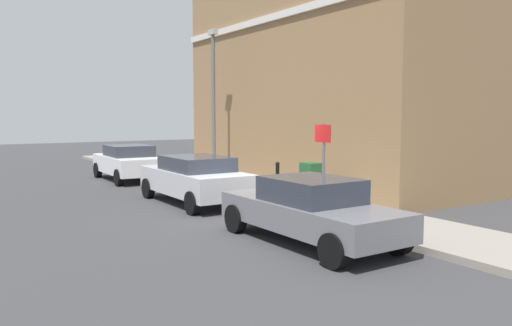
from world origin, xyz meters
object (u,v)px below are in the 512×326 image
Objects in this scene: street_sign at (323,155)px; lamppost at (213,98)px; bollard_near_cabinet at (277,177)px; utility_cabinet at (310,184)px; car_silver at (195,178)px; car_white at (129,162)px; car_grey at (310,209)px.

lamppost is (0.94, 7.56, 1.64)m from street_sign.
utility_cabinet is at bearing -93.22° from bollard_near_cabinet.
car_silver is at bearing 164.42° from bollard_near_cabinet.
car_silver is 0.77× the size of lamppost.
lamppost reaches higher than bollard_near_cabinet.
street_sign is (1.56, -4.07, 0.90)m from car_silver.
car_white is at bearing 97.90° from street_sign.
bollard_near_cabinet is (2.54, -0.71, -0.06)m from car_silver.
utility_cabinet is 0.20× the size of lamppost.
car_silver is 3.48m from utility_cabinet.
utility_cabinet is 0.50× the size of street_sign.
lamppost is at bearing -139.49° from car_white.
car_grey is 1.01× the size of car_silver.
lamppost is (-0.04, 4.20, 2.60)m from bollard_near_cabinet.
bollard_near_cabinet is (2.63, 4.91, -0.00)m from car_grey.
lamppost reaches higher than car_white.
car_grey is at bearing -128.95° from utility_cabinet.
street_sign reaches higher than car_silver.
car_grey is at bearing -105.89° from lamppost.
car_grey reaches higher than utility_cabinet.
car_silver is 4.99m from lamppost.
utility_cabinet is at bearing -164.17° from car_white.
utility_cabinet is at bearing 61.04° from street_sign.
car_silver reaches higher than utility_cabinet.
bollard_near_cabinet is at bearing 86.78° from utility_cabinet.
bollard_near_cabinet is 0.45× the size of street_sign.
car_grey is 1.92× the size of street_sign.
car_silver is (0.09, 5.62, 0.06)m from car_grey.
bollard_near_cabinet is 0.18× the size of lamppost.
car_silver is at bearing 134.46° from utility_cabinet.
street_sign reaches higher than car_white.
utility_cabinet is at bearing -39.54° from car_grey.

